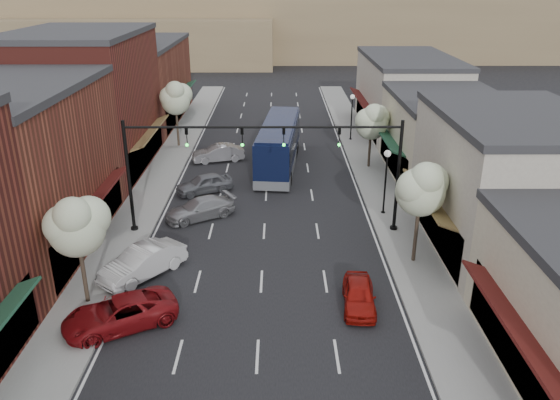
{
  "coord_description": "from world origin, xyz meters",
  "views": [
    {
      "loc": [
        0.87,
        -22.45,
        14.61
      ],
      "look_at": [
        0.98,
        7.72,
        2.2
      ],
      "focal_mm": 35.0,
      "sensor_mm": 36.0,
      "label": 1
    }
  ],
  "objects_px": {
    "tree_right_near": "(422,187)",
    "parked_car_d": "(204,184)",
    "coach_bus": "(279,144)",
    "lamp_post_near": "(386,172)",
    "parked_car_b": "(143,262)",
    "parked_car_c": "(200,209)",
    "signal_mast_left": "(167,160)",
    "tree_left_far": "(176,97)",
    "red_hatchback": "(359,295)",
    "tree_left_near": "(77,224)",
    "tree_right_far": "(372,121)",
    "lamp_post_far": "(352,110)",
    "signal_mast_right": "(359,160)",
    "parked_car_a": "(120,313)",
    "parked_car_e": "(218,153)"
  },
  "relations": [
    {
      "from": "tree_right_near",
      "to": "parked_car_d",
      "type": "distance_m",
      "value": 17.05
    },
    {
      "from": "tree_right_near",
      "to": "coach_bus",
      "type": "relative_size",
      "value": 0.48
    },
    {
      "from": "lamp_post_near",
      "to": "parked_car_b",
      "type": "xyz_separation_m",
      "value": [
        -14.0,
        -7.88,
        -2.21
      ]
    },
    {
      "from": "parked_car_c",
      "to": "coach_bus",
      "type": "bearing_deg",
      "value": 122.75
    },
    {
      "from": "signal_mast_left",
      "to": "tree_left_far",
      "type": "distance_m",
      "value": 18.14
    },
    {
      "from": "tree_right_near",
      "to": "red_hatchback",
      "type": "relative_size",
      "value": 1.6
    },
    {
      "from": "tree_left_near",
      "to": "tree_left_far",
      "type": "xyz_separation_m",
      "value": [
        -0.0,
        26.0,
        0.38
      ]
    },
    {
      "from": "tree_right_far",
      "to": "coach_bus",
      "type": "xyz_separation_m",
      "value": [
        -7.41,
        0.41,
        -2.06
      ]
    },
    {
      "from": "lamp_post_far",
      "to": "coach_bus",
      "type": "relative_size",
      "value": 0.36
    },
    {
      "from": "signal_mast_right",
      "to": "tree_left_near",
      "type": "height_order",
      "value": "signal_mast_right"
    },
    {
      "from": "signal_mast_right",
      "to": "parked_car_a",
      "type": "bearing_deg",
      "value": -140.11
    },
    {
      "from": "parked_car_e",
      "to": "signal_mast_right",
      "type": "bearing_deg",
      "value": 19.91
    },
    {
      "from": "parked_car_a",
      "to": "lamp_post_near",
      "type": "bearing_deg",
      "value": 103.19
    },
    {
      "from": "tree_right_near",
      "to": "parked_car_a",
      "type": "bearing_deg",
      "value": -158.18
    },
    {
      "from": "red_hatchback",
      "to": "parked_car_b",
      "type": "xyz_separation_m",
      "value": [
        -10.89,
        2.94,
        0.16
      ]
    },
    {
      "from": "coach_bus",
      "to": "parked_car_d",
      "type": "relative_size",
      "value": 3.01
    },
    {
      "from": "red_hatchback",
      "to": "parked_car_a",
      "type": "height_order",
      "value": "parked_car_a"
    },
    {
      "from": "signal_mast_left",
      "to": "lamp_post_far",
      "type": "xyz_separation_m",
      "value": [
        13.42,
        20.0,
        -1.62
      ]
    },
    {
      "from": "tree_left_near",
      "to": "signal_mast_right",
      "type": "bearing_deg",
      "value": 30.14
    },
    {
      "from": "signal_mast_right",
      "to": "lamp_post_far",
      "type": "height_order",
      "value": "signal_mast_right"
    },
    {
      "from": "tree_right_far",
      "to": "parked_car_a",
      "type": "bearing_deg",
      "value": -123.68
    },
    {
      "from": "lamp_post_far",
      "to": "parked_car_a",
      "type": "relative_size",
      "value": 0.88
    },
    {
      "from": "tree_right_near",
      "to": "parked_car_b",
      "type": "distance_m",
      "value": 15.06
    },
    {
      "from": "tree_left_near",
      "to": "parked_car_d",
      "type": "bearing_deg",
      "value": 75.52
    },
    {
      "from": "parked_car_b",
      "to": "parked_car_e",
      "type": "height_order",
      "value": "parked_car_b"
    },
    {
      "from": "tree_right_far",
      "to": "tree_right_near",
      "type": "bearing_deg",
      "value": -90.0
    },
    {
      "from": "signal_mast_right",
      "to": "tree_left_far",
      "type": "height_order",
      "value": "signal_mast_right"
    },
    {
      "from": "signal_mast_left",
      "to": "coach_bus",
      "type": "bearing_deg",
      "value": 62.05
    },
    {
      "from": "coach_bus",
      "to": "parked_car_c",
      "type": "height_order",
      "value": "coach_bus"
    },
    {
      "from": "tree_left_far",
      "to": "parked_car_d",
      "type": "height_order",
      "value": "tree_left_far"
    },
    {
      "from": "parked_car_b",
      "to": "tree_right_near",
      "type": "bearing_deg",
      "value": 43.93
    },
    {
      "from": "lamp_post_near",
      "to": "parked_car_c",
      "type": "bearing_deg",
      "value": -177.63
    },
    {
      "from": "signal_mast_left",
      "to": "parked_car_e",
      "type": "height_order",
      "value": "signal_mast_left"
    },
    {
      "from": "tree_left_far",
      "to": "parked_car_d",
      "type": "xyz_separation_m",
      "value": [
        3.77,
        -11.42,
        -3.91
      ]
    },
    {
      "from": "red_hatchback",
      "to": "parked_car_a",
      "type": "xyz_separation_m",
      "value": [
        -10.89,
        -1.56,
        0.06
      ]
    },
    {
      "from": "signal_mast_right",
      "to": "tree_right_far",
      "type": "relative_size",
      "value": 1.51
    },
    {
      "from": "tree_left_far",
      "to": "parked_car_e",
      "type": "relative_size",
      "value": 1.42
    },
    {
      "from": "lamp_post_far",
      "to": "lamp_post_near",
      "type": "bearing_deg",
      "value": -90.0
    },
    {
      "from": "tree_left_near",
      "to": "parked_car_c",
      "type": "height_order",
      "value": "tree_left_near"
    },
    {
      "from": "tree_right_far",
      "to": "tree_left_near",
      "type": "bearing_deg",
      "value": -129.69
    },
    {
      "from": "signal_mast_left",
      "to": "parked_car_e",
      "type": "relative_size",
      "value": 1.9
    },
    {
      "from": "tree_left_far",
      "to": "parked_car_b",
      "type": "bearing_deg",
      "value": -84.97
    },
    {
      "from": "parked_car_b",
      "to": "signal_mast_right",
      "type": "bearing_deg",
      "value": 63.2
    },
    {
      "from": "lamp_post_near",
      "to": "parked_car_d",
      "type": "height_order",
      "value": "lamp_post_near"
    },
    {
      "from": "tree_left_far",
      "to": "coach_bus",
      "type": "distance_m",
      "value": 11.08
    },
    {
      "from": "coach_bus",
      "to": "parked_car_c",
      "type": "distance_m",
      "value": 11.62
    },
    {
      "from": "tree_right_far",
      "to": "tree_left_near",
      "type": "xyz_separation_m",
      "value": [
        -16.6,
        -20.0,
        0.23
      ]
    },
    {
      "from": "parked_car_a",
      "to": "parked_car_c",
      "type": "distance_m",
      "value": 12.05
    },
    {
      "from": "signal_mast_right",
      "to": "tree_left_far",
      "type": "bearing_deg",
      "value": 127.71
    },
    {
      "from": "coach_bus",
      "to": "parked_car_e",
      "type": "height_order",
      "value": "coach_bus"
    }
  ]
}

